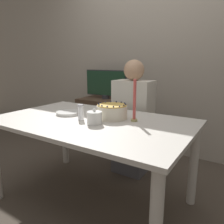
{
  "coord_description": "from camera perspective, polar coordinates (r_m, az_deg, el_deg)",
  "views": [
    {
      "loc": [
        1.05,
        -1.34,
        1.18
      ],
      "look_at": [
        0.12,
        0.13,
        0.78
      ],
      "focal_mm": 35.0,
      "sensor_mm": 36.0,
      "label": 1
    }
  ],
  "objects": [
    {
      "name": "tv_monitor",
      "position": [
        2.97,
        -1.69,
        7.38
      ],
      "size": [
        0.63,
        0.1,
        0.39
      ],
      "color": "#2D2D33",
      "rests_on": "side_cabinet"
    },
    {
      "name": "dining_table",
      "position": [
        1.79,
        -5.38,
        -5.08
      ],
      "size": [
        1.58,
        0.96,
        0.73
      ],
      "color": "beige",
      "rests_on": "ground_plane"
    },
    {
      "name": "side_cabinet",
      "position": [
        3.07,
        -1.65,
        -2.84
      ],
      "size": [
        0.68,
        0.49,
        0.69
      ],
      "color": "#4C3828",
      "rests_on": "ground_plane"
    },
    {
      "name": "plate_stack",
      "position": [
        1.97,
        -11.31,
        -0.22
      ],
      "size": [
        0.22,
        0.22,
        0.02
      ],
      "color": "white",
      "rests_on": "dining_table"
    },
    {
      "name": "person_man_blue_shirt",
      "position": [
        2.36,
        5.47,
        -3.27
      ],
      "size": [
        0.4,
        0.34,
        1.21
      ],
      "rotation": [
        0.0,
        0.0,
        3.14
      ],
      "color": "#595960",
      "rests_on": "ground_plane"
    },
    {
      "name": "sugar_shaker",
      "position": [
        1.75,
        -8.17,
        -0.0
      ],
      "size": [
        0.05,
        0.05,
        0.13
      ],
      "color": "white",
      "rests_on": "dining_table"
    },
    {
      "name": "ground_plane",
      "position": [
        2.07,
        -4.99,
        -21.91
      ],
      "size": [
        12.0,
        12.0,
        0.0
      ],
      "primitive_type": "plane",
      "color": "#4C4238"
    },
    {
      "name": "wall_behind",
      "position": [
        2.93,
        11.89,
        15.0
      ],
      "size": [
        8.0,
        0.05,
        2.6
      ],
      "color": "#ADA393",
      "rests_on": "ground_plane"
    },
    {
      "name": "cake",
      "position": [
        1.78,
        -0.0,
        0.12
      ],
      "size": [
        0.25,
        0.25,
        0.13
      ],
      "color": "#EFE5CC",
      "rests_on": "dining_table"
    },
    {
      "name": "candle",
      "position": [
        1.68,
        5.88,
        2.07
      ],
      "size": [
        0.05,
        0.05,
        0.33
      ],
      "color": "tan",
      "rests_on": "dining_table"
    },
    {
      "name": "sugar_bowl",
      "position": [
        1.63,
        -4.61,
        -1.49
      ],
      "size": [
        0.12,
        0.12,
        0.12
      ],
      "color": "white",
      "rests_on": "dining_table"
    }
  ]
}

